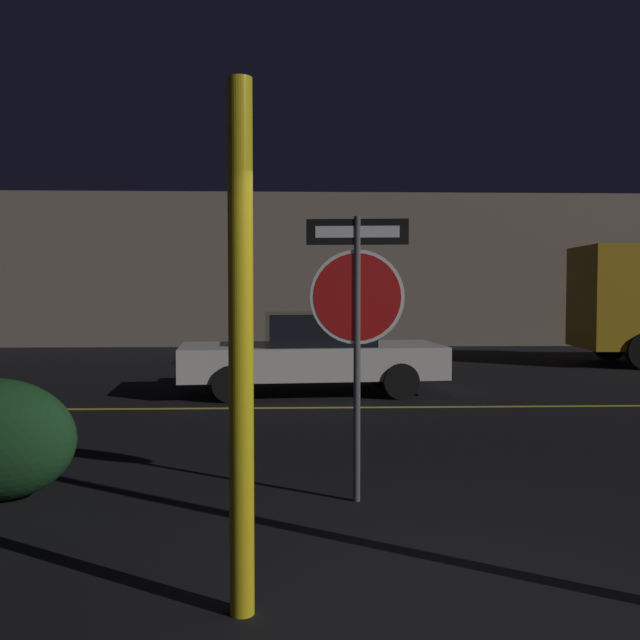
{
  "coord_description": "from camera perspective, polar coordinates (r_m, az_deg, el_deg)",
  "views": [
    {
      "loc": [
        -1.03,
        -3.99,
        1.85
      ],
      "look_at": [
        -0.74,
        4.16,
        1.48
      ],
      "focal_mm": 40.0,
      "sensor_mm": 36.0,
      "label": 1
    }
  ],
  "objects": [
    {
      "name": "building_backdrop",
      "position": [
        24.28,
        -4.23,
        3.93
      ],
      "size": [
        33.36,
        3.95,
        4.83
      ],
      "primitive_type": "cube",
      "color": "#7A6B5B",
      "rests_on": "ground_plane"
    },
    {
      "name": "passing_car_2",
      "position": [
        12.52,
        -0.58,
        -2.68
      ],
      "size": [
        4.74,
        2.23,
        1.41
      ],
      "rotation": [
        0.0,
        0.0,
        1.66
      ],
      "color": "silver",
      "rests_on": "ground_plane"
    },
    {
      "name": "ground_plane",
      "position": [
        4.52,
        12.21,
        -21.66
      ],
      "size": [
        260.0,
        260.0,
        0.0
      ],
      "primitive_type": "plane",
      "color": "black"
    },
    {
      "name": "stop_sign",
      "position": [
        6.11,
        2.99,
        1.57
      ],
      "size": [
        0.87,
        0.12,
        2.46
      ],
      "rotation": [
        0.0,
        0.0,
        -0.1
      ],
      "color": "#4C4C51",
      "rests_on": "ground_plane"
    },
    {
      "name": "road_center_stripe",
      "position": [
        11.1,
        3.31,
        -6.99
      ],
      "size": [
        43.5,
        0.12,
        0.01
      ],
      "primitive_type": "cube",
      "color": "gold",
      "rests_on": "ground_plane"
    },
    {
      "name": "yellow_pole_left",
      "position": [
        4.01,
        -6.34,
        -2.42
      ],
      "size": [
        0.14,
        0.14,
        3.01
      ],
      "primitive_type": "cylinder",
      "color": "yellow",
      "rests_on": "ground_plane"
    }
  ]
}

